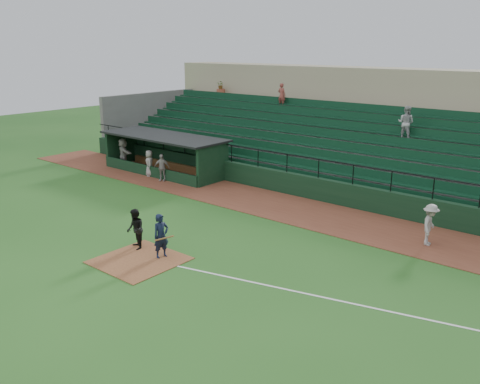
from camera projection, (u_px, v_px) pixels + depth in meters
The scene contains 12 objects.
ground at pixel (159, 253), 20.27m from camera, with size 90.00×90.00×0.00m, color #265B1D.
warning_track at pixel (278, 206), 26.17m from camera, with size 40.00×4.00×0.03m, color brown.
home_plate_dirt at pixel (139, 260), 19.53m from camera, with size 3.00×3.00×0.03m, color brown.
foul_line at pixel (357, 305), 16.23m from camera, with size 18.00×0.09×0.01m, color white.
stadium_structure at pixel (358, 139), 31.77m from camera, with size 38.00×13.08×6.40m.
dugout at pixel (169, 151), 32.96m from camera, with size 8.90×3.20×2.42m.
batter_at_plate at pixel (161, 236), 19.60m from camera, with size 1.07×0.73×1.76m.
umpire at pixel (135, 229), 20.44m from camera, with size 0.81×0.63×1.66m, color black.
runner at pixel (430, 225), 20.77m from camera, with size 1.12×0.64×1.73m, color #ACA7A1.
dugout_player_a at pixel (162, 167), 30.68m from camera, with size 0.96×0.40×1.63m, color #A39E99.
dugout_player_b at pixel (149, 163), 31.78m from camera, with size 0.79×0.52×1.62m, color #A59F9A.
dugout_player_c at pixel (123, 153), 34.03m from camera, with size 1.82×0.58×1.96m, color #ADA8A2.
Camera 1 is at (14.52, -12.38, 7.94)m, focal length 38.35 mm.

